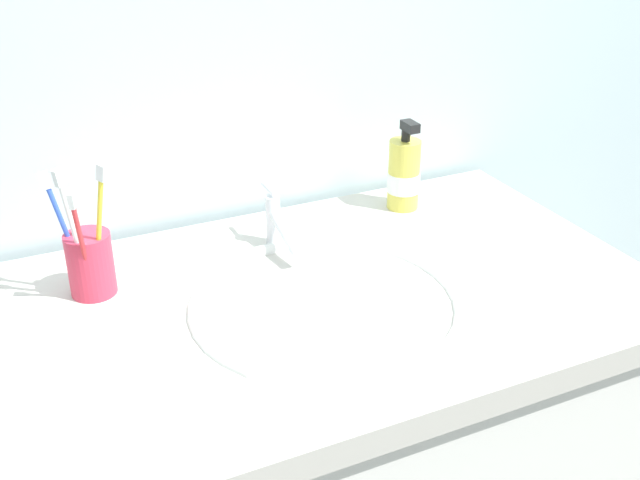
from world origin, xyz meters
The scene contains 9 objects.
tiled_wall_back centered at (0.00, 0.34, 1.20)m, with size 2.16×0.04×2.40m, color silver.
sink_basin centered at (-0.02, -0.03, 0.87)m, with size 0.40×0.40×0.09m.
faucet centered at (-0.02, 0.16, 0.94)m, with size 0.02×0.14×0.10m.
toothbrush_cup centered at (-0.31, 0.14, 0.95)m, with size 0.07×0.07×0.09m, color #D8334C.
toothbrush_blue centered at (-0.34, 0.15, 1.01)m, with size 0.05×0.01×0.19m.
toothbrush_white centered at (-0.33, 0.12, 1.02)m, with size 0.04×0.03×0.20m.
toothbrush_red centered at (-0.33, 0.11, 1.01)m, with size 0.03×0.04×0.18m.
toothbrush_yellow centered at (-0.30, 0.12, 1.02)m, with size 0.04×0.04×0.21m.
soap_dispenser centered at (0.25, 0.21, 0.96)m, with size 0.06×0.06×0.16m.
Camera 1 is at (-0.43, -0.89, 1.49)m, focal length 43.80 mm.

